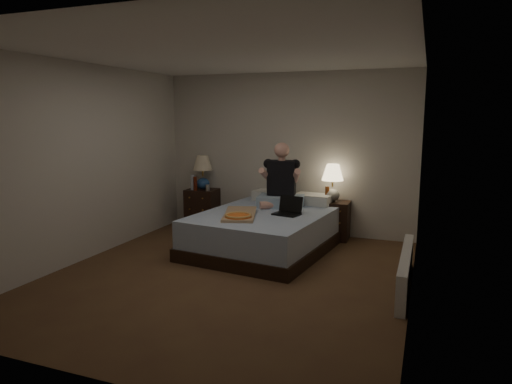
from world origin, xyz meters
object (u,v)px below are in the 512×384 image
at_px(nightstand_right, 334,220).
at_px(lamp_left, 203,172).
at_px(beer_bottle_left, 195,184).
at_px(beer_bottle_right, 327,194).
at_px(laptop, 287,206).
at_px(bed, 266,231).
at_px(lamp_right, 332,183).
at_px(soda_can, 208,188).
at_px(person, 281,175).
at_px(radiator, 405,270).
at_px(nightstand_left, 203,208).
at_px(pizza_box, 238,217).
at_px(water_bottle, 193,182).

height_order(nightstand_right, lamp_left, lamp_left).
relative_size(beer_bottle_left, beer_bottle_right, 1.00).
xyz_separation_m(nightstand_right, laptop, (-0.46, -0.95, 0.36)).
xyz_separation_m(bed, lamp_right, (0.74, 0.87, 0.59)).
xyz_separation_m(soda_can, person, (1.35, -0.31, 0.31)).
relative_size(nightstand_right, beer_bottle_left, 2.49).
height_order(soda_can, radiator, soda_can).
bearing_deg(nightstand_left, nightstand_right, -2.18).
xyz_separation_m(bed, lamp_left, (-1.42, 0.87, 0.65)).
xyz_separation_m(beer_bottle_left, person, (1.54, -0.26, 0.24)).
relative_size(beer_bottle_left, pizza_box, 0.30).
bearing_deg(nightstand_left, beer_bottle_left, -105.42).
distance_m(lamp_right, beer_bottle_left, 2.22).
height_order(bed, nightstand_left, nightstand_left).
bearing_deg(lamp_left, person, -16.02).
relative_size(lamp_right, soda_can, 5.60).
bearing_deg(radiator, beer_bottle_right, 126.09).
distance_m(nightstand_right, beer_bottle_right, 0.42).
bearing_deg(person, nightstand_right, 22.57).
xyz_separation_m(lamp_right, pizza_box, (-0.92, -1.43, -0.28)).
height_order(soda_can, pizza_box, soda_can).
height_order(lamp_right, soda_can, lamp_right).
distance_m(nightstand_left, radiator, 3.74).
relative_size(soda_can, beer_bottle_left, 0.43).
bearing_deg(radiator, person, 144.58).
height_order(beer_bottle_left, person, person).
bearing_deg(person, bed, -107.70).
bearing_deg(water_bottle, laptop, -23.81).
distance_m(soda_can, person, 1.42).
xyz_separation_m(lamp_right, beer_bottle_left, (-2.21, -0.17, -0.10)).
relative_size(soda_can, pizza_box, 0.13).
bearing_deg(radiator, water_bottle, 155.09).
bearing_deg(radiator, laptop, 153.81).
bearing_deg(nightstand_right, person, -150.56).
relative_size(bed, nightstand_right, 3.69).
bearing_deg(nightstand_left, pizza_box, -50.98).
xyz_separation_m(nightstand_right, lamp_right, (-0.04, 0.00, 0.57)).
bearing_deg(bed, nightstand_right, 55.38).
distance_m(nightstand_left, lamp_right, 2.23).
bearing_deg(beer_bottle_right, water_bottle, -178.05).
bearing_deg(nightstand_right, bed, -133.53).
relative_size(person, pizza_box, 1.22).
height_order(nightstand_right, water_bottle, water_bottle).
relative_size(beer_bottle_right, laptop, 0.68).
height_order(nightstand_left, person, person).
bearing_deg(beer_bottle_left, beer_bottle_right, 3.10).
bearing_deg(pizza_box, lamp_right, 40.32).
bearing_deg(water_bottle, nightstand_right, 3.11).
relative_size(water_bottle, radiator, 0.16).
relative_size(lamp_right, laptop, 1.65).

